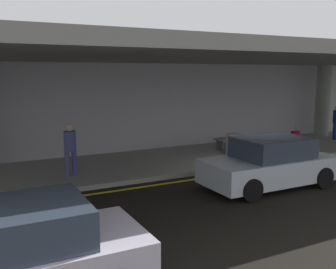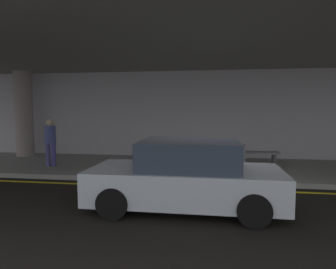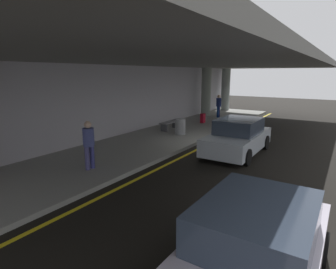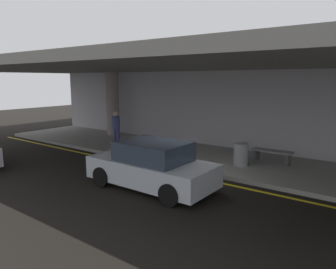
{
  "view_description": "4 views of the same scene",
  "coord_description": "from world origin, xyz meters",
  "px_view_note": "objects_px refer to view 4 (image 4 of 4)",
  "views": [
    {
      "loc": [
        -8.33,
        -9.75,
        3.4
      ],
      "look_at": [
        -2.2,
        2.17,
        1.26
      ],
      "focal_mm": 41.34,
      "sensor_mm": 36.0,
      "label": 1
    },
    {
      "loc": [
        0.1,
        -7.45,
        2.16
      ],
      "look_at": [
        -1.4,
        2.59,
        1.31
      ],
      "focal_mm": 31.82,
      "sensor_mm": 36.0,
      "label": 2
    },
    {
      "loc": [
        -11.87,
        -4.94,
        3.4
      ],
      "look_at": [
        -2.03,
        1.43,
        0.82
      ],
      "focal_mm": 29.91,
      "sensor_mm": 36.0,
      "label": 3
    },
    {
      "loc": [
        5.7,
        -8.48,
        3.4
      ],
      "look_at": [
        -2.34,
        2.26,
        1.04
      ],
      "focal_mm": 33.8,
      "sensor_mm": 36.0,
      "label": 4
    }
  ],
  "objects_px": {
    "person_waiting_for_ride": "(116,126)",
    "bench_metal": "(272,154)",
    "car_silver": "(152,166)",
    "trash_bin_steel": "(241,154)",
    "support_column_far_left": "(113,104)"
  },
  "relations": [
    {
      "from": "car_silver",
      "to": "trash_bin_steel",
      "type": "bearing_deg",
      "value": 65.49
    },
    {
      "from": "support_column_far_left",
      "to": "car_silver",
      "type": "xyz_separation_m",
      "value": [
        7.55,
        -5.53,
        -1.26
      ]
    },
    {
      "from": "person_waiting_for_ride",
      "to": "bench_metal",
      "type": "xyz_separation_m",
      "value": [
        7.31,
        1.38,
        -0.61
      ]
    },
    {
      "from": "person_waiting_for_ride",
      "to": "trash_bin_steel",
      "type": "xyz_separation_m",
      "value": [
        6.51,
        0.21,
        -0.54
      ]
    },
    {
      "from": "support_column_far_left",
      "to": "person_waiting_for_ride",
      "type": "xyz_separation_m",
      "value": [
        2.41,
        -2.08,
        -0.86
      ]
    },
    {
      "from": "car_silver",
      "to": "person_waiting_for_ride",
      "type": "relative_size",
      "value": 2.44
    },
    {
      "from": "car_silver",
      "to": "trash_bin_steel",
      "type": "xyz_separation_m",
      "value": [
        1.36,
        3.66,
        -0.14
      ]
    },
    {
      "from": "car_silver",
      "to": "trash_bin_steel",
      "type": "height_order",
      "value": "car_silver"
    },
    {
      "from": "support_column_far_left",
      "to": "trash_bin_steel",
      "type": "bearing_deg",
      "value": -11.84
    },
    {
      "from": "person_waiting_for_ride",
      "to": "trash_bin_steel",
      "type": "height_order",
      "value": "person_waiting_for_ride"
    },
    {
      "from": "car_silver",
      "to": "trash_bin_steel",
      "type": "relative_size",
      "value": 4.82
    },
    {
      "from": "support_column_far_left",
      "to": "trash_bin_steel",
      "type": "xyz_separation_m",
      "value": [
        8.92,
        -1.87,
        -1.4
      ]
    },
    {
      "from": "support_column_far_left",
      "to": "bench_metal",
      "type": "height_order",
      "value": "support_column_far_left"
    },
    {
      "from": "car_silver",
      "to": "bench_metal",
      "type": "height_order",
      "value": "car_silver"
    },
    {
      "from": "support_column_far_left",
      "to": "bench_metal",
      "type": "xyz_separation_m",
      "value": [
        9.71,
        -0.7,
        -1.47
      ]
    }
  ]
}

